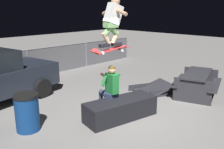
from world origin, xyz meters
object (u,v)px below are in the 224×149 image
Objects in this scene: skateboard at (111,50)px; skater_airborne at (113,20)px; person_sitting_on_ledge at (110,87)px; kicker_ramp at (153,90)px; ledge_box_main at (121,109)px; picnic_table_back at (197,80)px; trash_bin at (27,112)px.

skateboard is 0.69m from skater_airborne.
kicker_ramp is at bearing 4.20° from person_sitting_on_ledge.
skater_airborne is (-0.13, 0.15, 2.20)m from ledge_box_main.
ledge_box_main is 3.05m from picnic_table_back.
skater_airborne reaches higher than skateboard.
picnic_table_back is at bearing -13.36° from skateboard.
ledge_box_main is 1.28× the size of kicker_ramp.
ledge_box_main is 2.33m from kicker_ramp.
picnic_table_back is 2.32× the size of trash_bin.
kicker_ramp is at bearing 13.96° from ledge_box_main.
skateboard reaches higher than person_sitting_on_ledge.
trash_bin is at bearing 151.97° from skater_airborne.
skateboard is at bearing -28.56° from trash_bin.
skater_airborne reaches higher than kicker_ramp.
skateboard is 2.39m from trash_bin.
trash_bin reaches higher than picnic_table_back.
trash_bin is (-1.80, 0.96, -2.02)m from skater_airborne.
skater_airborne is (-0.14, -0.24, 1.71)m from person_sitting_on_ledge.
picnic_table_back is (0.73, -1.15, 0.43)m from kicker_ramp.
skateboard is at bearing -130.55° from person_sitting_on_ledge.
ledge_box_main is 2.21m from skater_airborne.
kicker_ramp is at bearing -7.51° from trash_bin.
trash_bin is at bearing 159.74° from person_sitting_on_ledge.
skateboard is 0.71× the size of kicker_ramp.
kicker_ramp is (2.24, 0.16, -0.68)m from person_sitting_on_ledge.
picnic_table_back reaches higher than kicker_ramp.
skater_airborne reaches higher than person_sitting_on_ledge.
kicker_ramp is 0.73× the size of picnic_table_back.
ledge_box_main is at bearing -166.04° from kicker_ramp.
skateboard is at bearing -170.78° from kicker_ramp.
person_sitting_on_ledge is at bearing -175.80° from kicker_ramp.
skater_airborne is (0.06, -0.01, 0.69)m from skateboard.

